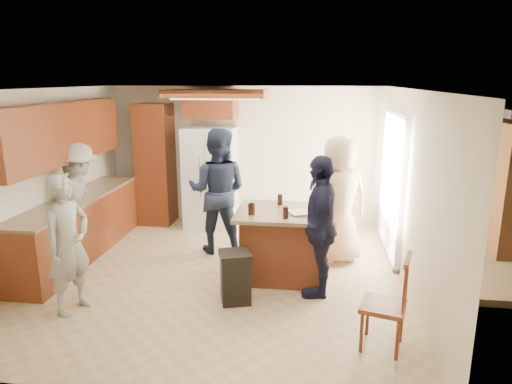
# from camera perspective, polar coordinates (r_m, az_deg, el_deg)

# --- Properties ---
(person_front_left) EXTENTS (0.60, 0.70, 1.61)m
(person_front_left) POSITION_cam_1_polar(r_m,az_deg,el_deg) (5.60, -22.43, -6.12)
(person_front_left) COLOR gray
(person_front_left) RESTS_ON ground
(person_behind_left) EXTENTS (0.95, 0.61, 1.92)m
(person_behind_left) POSITION_cam_1_polar(r_m,az_deg,el_deg) (6.97, -4.81, 0.11)
(person_behind_left) COLOR #1C2439
(person_behind_left) RESTS_ON ground
(person_behind_right) EXTENTS (1.06, 0.88, 1.87)m
(person_behind_right) POSITION_cam_1_polar(r_m,az_deg,el_deg) (6.65, 10.28, -0.99)
(person_behind_right) COLOR tan
(person_behind_right) RESTS_ON ground
(person_side_right) EXTENTS (0.57, 1.05, 1.76)m
(person_side_right) POSITION_cam_1_polar(r_m,az_deg,el_deg) (5.63, 8.00, -4.25)
(person_side_right) COLOR #191932
(person_side_right) RESTS_ON ground
(person_counter) EXTENTS (0.57, 1.14, 1.72)m
(person_counter) POSITION_cam_1_polar(r_m,az_deg,el_deg) (7.26, -21.12, -1.03)
(person_counter) COLOR gray
(person_counter) RESTS_ON ground
(left_cabinetry) EXTENTS (0.64, 3.00, 2.30)m
(left_cabinetry) POSITION_cam_1_polar(r_m,az_deg,el_deg) (7.24, -21.95, -0.38)
(left_cabinetry) COLOR maroon
(left_cabinetry) RESTS_ON ground
(back_wall_units) EXTENTS (1.80, 0.60, 2.45)m
(back_wall_units) POSITION_cam_1_polar(r_m,az_deg,el_deg) (8.42, -10.83, 5.24)
(back_wall_units) COLOR maroon
(back_wall_units) RESTS_ON ground
(refrigerator) EXTENTS (0.90, 0.76, 1.80)m
(refrigerator) POSITION_cam_1_polar(r_m,az_deg,el_deg) (8.22, -5.65, 1.81)
(refrigerator) COLOR white
(refrigerator) RESTS_ON ground
(kitchen_island) EXTENTS (1.28, 1.03, 0.93)m
(kitchen_island) POSITION_cam_1_polar(r_m,az_deg,el_deg) (6.18, 3.58, -6.43)
(kitchen_island) COLOR #9F4929
(kitchen_island) RESTS_ON ground
(island_items) EXTENTS (1.04, 0.71, 0.15)m
(island_items) POSITION_cam_1_polar(r_m,az_deg,el_deg) (5.92, 5.13, -2.31)
(island_items) COLOR silver
(island_items) RESTS_ON kitchen_island
(trash_bin) EXTENTS (0.46, 0.46, 0.63)m
(trash_bin) POSITION_cam_1_polar(r_m,az_deg,el_deg) (5.57, -2.60, -10.51)
(trash_bin) COLOR black
(trash_bin) RESTS_ON ground
(spindle_chair) EXTENTS (0.52, 0.52, 0.99)m
(spindle_chair) POSITION_cam_1_polar(r_m,az_deg,el_deg) (4.80, 15.89, -13.57)
(spindle_chair) COLOR maroon
(spindle_chair) RESTS_ON ground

